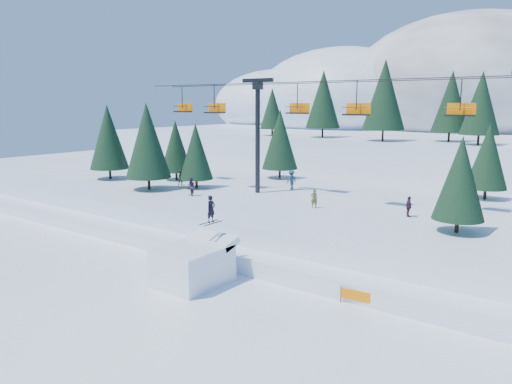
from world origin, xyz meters
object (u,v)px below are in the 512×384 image
Objects in this scene: jump_kicker at (194,263)px; banner_near at (366,298)px; chairlift at (359,120)px; banner_far at (424,299)px.

banner_near is at bearing 15.66° from jump_kicker.
jump_kicker reaches higher than banner_near.
banner_far is (9.38, -11.34, -8.78)m from chairlift.
chairlift is 17.17m from banner_near.
banner_far is at bearing 19.93° from jump_kicker.
banner_near is (6.88, -13.05, -8.78)m from chairlift.
banner_far is (12.26, 4.45, -0.69)m from jump_kicker.
chairlift is at bearing 79.67° from jump_kicker.
chairlift is 17.23× the size of banner_far.
chairlift is at bearing 117.80° from banner_near.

